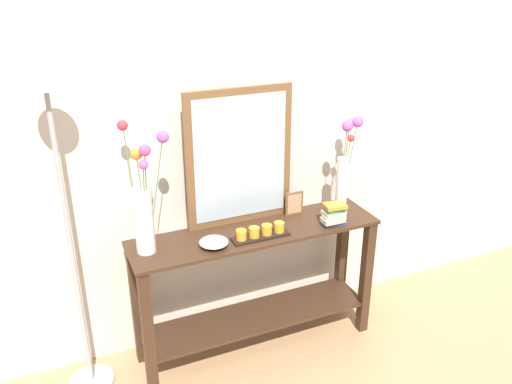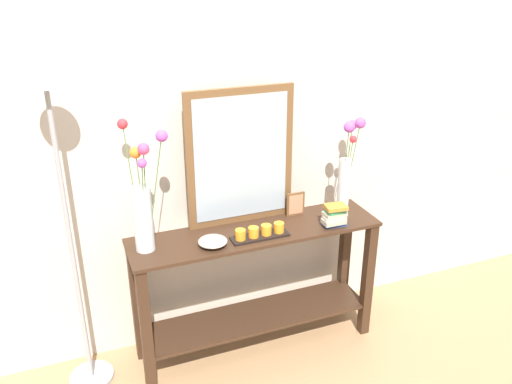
{
  "view_description": "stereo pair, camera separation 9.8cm",
  "coord_description": "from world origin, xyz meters",
  "px_view_note": "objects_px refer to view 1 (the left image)",
  "views": [
    {
      "loc": [
        -1.04,
        -2.39,
        2.15
      ],
      "look_at": [
        0.0,
        0.0,
        1.01
      ],
      "focal_mm": 37.54,
      "sensor_mm": 36.0,
      "label": 1
    },
    {
      "loc": [
        -0.95,
        -2.43,
        2.15
      ],
      "look_at": [
        0.0,
        0.0,
        1.01
      ],
      "focal_mm": 37.54,
      "sensor_mm": 36.0,
      "label": 2
    }
  ],
  "objects_px": {
    "console_table": "(256,278)",
    "tall_vase_left": "(144,207)",
    "vase_right": "(345,166)",
    "picture_frame_small": "(294,203)",
    "floor_lamp": "(61,187)",
    "decorative_bowl": "(214,242)",
    "book_stack": "(334,214)",
    "candle_tray": "(260,233)",
    "mirror_leaning": "(240,158)"
  },
  "relations": [
    {
      "from": "mirror_leaning",
      "to": "floor_lamp",
      "type": "distance_m",
      "value": 0.93
    },
    {
      "from": "vase_right",
      "to": "book_stack",
      "type": "distance_m",
      "value": 0.29
    },
    {
      "from": "mirror_leaning",
      "to": "picture_frame_small",
      "type": "height_order",
      "value": "mirror_leaning"
    },
    {
      "from": "console_table",
      "to": "candle_tray",
      "type": "bearing_deg",
      "value": -96.67
    },
    {
      "from": "vase_right",
      "to": "floor_lamp",
      "type": "distance_m",
      "value": 1.54
    },
    {
      "from": "picture_frame_small",
      "to": "book_stack",
      "type": "bearing_deg",
      "value": -54.26
    },
    {
      "from": "vase_right",
      "to": "picture_frame_small",
      "type": "distance_m",
      "value": 0.36
    },
    {
      "from": "vase_right",
      "to": "decorative_bowl",
      "type": "height_order",
      "value": "vase_right"
    },
    {
      "from": "decorative_bowl",
      "to": "book_stack",
      "type": "relative_size",
      "value": 1.1
    },
    {
      "from": "console_table",
      "to": "picture_frame_small",
      "type": "distance_m",
      "value": 0.48
    },
    {
      "from": "vase_right",
      "to": "candle_tray",
      "type": "xyz_separation_m",
      "value": [
        -0.58,
        -0.11,
        -0.25
      ]
    },
    {
      "from": "vase_right",
      "to": "decorative_bowl",
      "type": "relative_size",
      "value": 3.68
    },
    {
      "from": "decorative_bowl",
      "to": "floor_lamp",
      "type": "height_order",
      "value": "floor_lamp"
    },
    {
      "from": "tall_vase_left",
      "to": "decorative_bowl",
      "type": "distance_m",
      "value": 0.41
    },
    {
      "from": "console_table",
      "to": "mirror_leaning",
      "type": "height_order",
      "value": "mirror_leaning"
    },
    {
      "from": "tall_vase_left",
      "to": "decorative_bowl",
      "type": "height_order",
      "value": "tall_vase_left"
    },
    {
      "from": "tall_vase_left",
      "to": "floor_lamp",
      "type": "distance_m",
      "value": 0.39
    },
    {
      "from": "console_table",
      "to": "candle_tray",
      "type": "height_order",
      "value": "candle_tray"
    },
    {
      "from": "vase_right",
      "to": "book_stack",
      "type": "bearing_deg",
      "value": -135.92
    },
    {
      "from": "tall_vase_left",
      "to": "vase_right",
      "type": "xyz_separation_m",
      "value": [
        1.17,
        0.02,
        0.03
      ]
    },
    {
      "from": "decorative_bowl",
      "to": "book_stack",
      "type": "xyz_separation_m",
      "value": [
        0.7,
        -0.03,
        0.04
      ]
    },
    {
      "from": "mirror_leaning",
      "to": "tall_vase_left",
      "type": "bearing_deg",
      "value": -166.89
    },
    {
      "from": "decorative_bowl",
      "to": "book_stack",
      "type": "bearing_deg",
      "value": -2.55
    },
    {
      "from": "vase_right",
      "to": "decorative_bowl",
      "type": "distance_m",
      "value": 0.89
    },
    {
      "from": "console_table",
      "to": "tall_vase_left",
      "type": "relative_size",
      "value": 2.09
    },
    {
      "from": "mirror_leaning",
      "to": "candle_tray",
      "type": "xyz_separation_m",
      "value": [
        0.02,
        -0.23,
        -0.36
      ]
    },
    {
      "from": "tall_vase_left",
      "to": "book_stack",
      "type": "xyz_separation_m",
      "value": [
        1.03,
        -0.12,
        -0.19
      ]
    },
    {
      "from": "vase_right",
      "to": "picture_frame_small",
      "type": "xyz_separation_m",
      "value": [
        -0.29,
        0.06,
        -0.21
      ]
    },
    {
      "from": "mirror_leaning",
      "to": "book_stack",
      "type": "height_order",
      "value": "mirror_leaning"
    },
    {
      "from": "console_table",
      "to": "floor_lamp",
      "type": "distance_m",
      "value": 1.19
    },
    {
      "from": "decorative_bowl",
      "to": "floor_lamp",
      "type": "bearing_deg",
      "value": 168.8
    },
    {
      "from": "tall_vase_left",
      "to": "candle_tray",
      "type": "bearing_deg",
      "value": -9.11
    },
    {
      "from": "tall_vase_left",
      "to": "picture_frame_small",
      "type": "xyz_separation_m",
      "value": [
        0.88,
        0.08,
        -0.18
      ]
    },
    {
      "from": "vase_right",
      "to": "book_stack",
      "type": "height_order",
      "value": "vase_right"
    },
    {
      "from": "book_stack",
      "to": "candle_tray",
      "type": "bearing_deg",
      "value": 176.94
    },
    {
      "from": "candle_tray",
      "to": "decorative_bowl",
      "type": "relative_size",
      "value": 2.06
    },
    {
      "from": "mirror_leaning",
      "to": "vase_right",
      "type": "xyz_separation_m",
      "value": [
        0.6,
        -0.11,
        -0.1
      ]
    },
    {
      "from": "candle_tray",
      "to": "mirror_leaning",
      "type": "bearing_deg",
      "value": 96.02
    },
    {
      "from": "console_table",
      "to": "book_stack",
      "type": "relative_size",
      "value": 9.99
    },
    {
      "from": "tall_vase_left",
      "to": "book_stack",
      "type": "distance_m",
      "value": 1.05
    },
    {
      "from": "console_table",
      "to": "picture_frame_small",
      "type": "bearing_deg",
      "value": 18.84
    },
    {
      "from": "mirror_leaning",
      "to": "picture_frame_small",
      "type": "bearing_deg",
      "value": -8.57
    },
    {
      "from": "candle_tray",
      "to": "book_stack",
      "type": "height_order",
      "value": "book_stack"
    },
    {
      "from": "candle_tray",
      "to": "decorative_bowl",
      "type": "xyz_separation_m",
      "value": [
        -0.26,
        0.01,
        -0.0
      ]
    },
    {
      "from": "candle_tray",
      "to": "floor_lamp",
      "type": "bearing_deg",
      "value": 171.37
    },
    {
      "from": "vase_right",
      "to": "console_table",
      "type": "bearing_deg",
      "value": -176.75
    },
    {
      "from": "tall_vase_left",
      "to": "picture_frame_small",
      "type": "relative_size",
      "value": 4.76
    },
    {
      "from": "candle_tray",
      "to": "vase_right",
      "type": "bearing_deg",
      "value": 11.09
    },
    {
      "from": "vase_right",
      "to": "floor_lamp",
      "type": "relative_size",
      "value": 0.33
    },
    {
      "from": "floor_lamp",
      "to": "decorative_bowl",
      "type": "bearing_deg",
      "value": -11.2
    }
  ]
}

